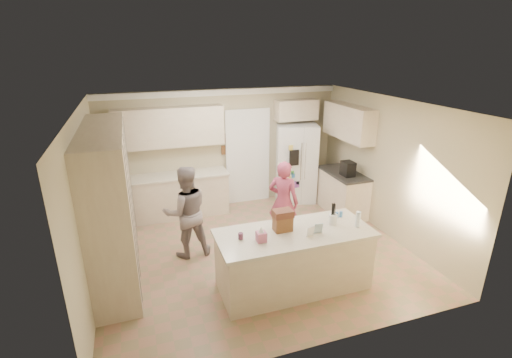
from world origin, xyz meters
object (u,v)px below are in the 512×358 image
object	(u,v)px
refrigerator	(296,163)
island_base	(294,261)
utensil_crock	(333,219)
dollhouse_body	(283,223)
teen_boy	(186,212)
coffee_maker	(348,169)
tissue_box	(261,237)
teen_girl	(283,202)

from	to	relation	value
refrigerator	island_base	distance (m)	3.43
utensil_crock	dollhouse_body	distance (m)	0.80
dollhouse_body	teen_boy	xyz separation A→B (m)	(-1.20, 1.33, -0.23)
dollhouse_body	coffee_maker	bearing A→B (deg)	39.29
dollhouse_body	tissue_box	bearing A→B (deg)	-153.43
utensil_crock	teen_boy	size ratio (longest dim) A/B	0.09
coffee_maker	island_base	bearing A→B (deg)	-137.17
island_base	dollhouse_body	world-z (taller)	dollhouse_body
utensil_crock	tissue_box	xyz separation A→B (m)	(-1.20, -0.15, -0.00)
coffee_maker	dollhouse_body	distance (m)	2.84
dollhouse_body	teen_boy	bearing A→B (deg)	132.17
tissue_box	dollhouse_body	world-z (taller)	dollhouse_body
refrigerator	utensil_crock	distance (m)	3.14
island_base	dollhouse_body	size ratio (longest dim) A/B	8.46
refrigerator	teen_boy	distance (m)	3.24
refrigerator	tissue_box	xyz separation A→B (m)	(-1.98, -3.19, 0.10)
refrigerator	tissue_box	distance (m)	3.75
coffee_maker	teen_girl	xyz separation A→B (m)	(-1.65, -0.52, -0.30)
teen_girl	teen_boy	bearing A→B (deg)	39.87
tissue_box	refrigerator	bearing A→B (deg)	58.17
utensil_crock	teen_girl	bearing A→B (deg)	100.62
refrigerator	teen_girl	xyz separation A→B (m)	(-1.03, -1.71, -0.13)
coffee_maker	utensil_crock	size ratio (longest dim) A/B	2.00
refrigerator	tissue_box	bearing A→B (deg)	-104.98
coffee_maker	teen_boy	xyz separation A→B (m)	(-3.40, -0.47, -0.26)
dollhouse_body	teen_girl	bearing A→B (deg)	66.62
refrigerator	teen_boy	world-z (taller)	refrigerator
refrigerator	dollhouse_body	bearing A→B (deg)	-101.00
refrigerator	island_base	bearing A→B (deg)	-97.98
coffee_maker	dollhouse_body	world-z (taller)	coffee_maker
refrigerator	teen_boy	bearing A→B (deg)	-132.32
coffee_maker	teen_boy	distance (m)	3.45
tissue_box	teen_girl	bearing A→B (deg)	57.19
teen_girl	tissue_box	bearing A→B (deg)	98.77
utensil_crock	teen_girl	size ratio (longest dim) A/B	0.10
tissue_box	teen_boy	distance (m)	1.74
refrigerator	island_base	xyz separation A→B (m)	(-1.43, -3.09, -0.46)
island_base	teen_boy	size ratio (longest dim) A/B	1.36
island_base	utensil_crock	distance (m)	0.86
teen_boy	dollhouse_body	bearing A→B (deg)	128.70
dollhouse_body	teen_boy	distance (m)	1.81
refrigerator	island_base	size ratio (longest dim) A/B	0.82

